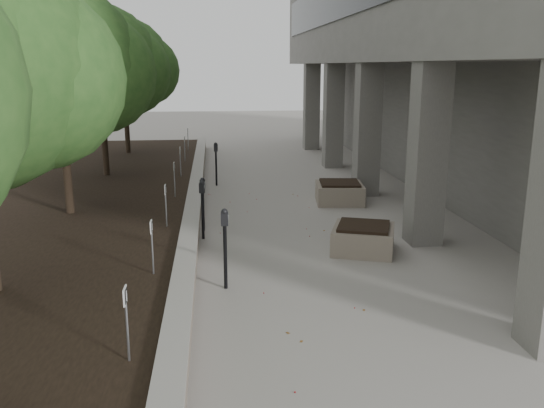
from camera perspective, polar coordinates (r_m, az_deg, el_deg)
ground at (r=7.23m, az=5.39°, el=-19.10°), size 90.00×90.00×0.00m
retaining_wall at (r=15.40m, az=-7.81°, el=-0.18°), size 0.39×26.00×0.50m
planting_bed at (r=15.98m, az=-21.09°, el=-0.67°), size 7.00×26.00×0.40m
crabapple_tree_3 at (r=14.41m, az=-20.39°, el=9.72°), size 4.60×4.00×5.44m
crabapple_tree_4 at (r=19.29m, az=-16.75°, el=10.78°), size 4.60×4.00×5.44m
crabapple_tree_5 at (r=24.22m, az=-14.57°, el=11.40°), size 4.60×4.00×5.44m
parking_sign_2 at (r=7.21m, az=-14.33°, el=-11.62°), size 0.04×0.22×0.96m
parking_sign_3 at (r=9.98m, az=-11.91°, el=-4.28°), size 0.04×0.22×0.96m
parking_sign_4 at (r=12.86m, az=-10.58°, el=-0.17°), size 0.04×0.22×0.96m
parking_sign_5 at (r=15.78m, az=-9.74°, el=2.42°), size 0.04×0.22×0.96m
parking_sign_6 at (r=18.73m, az=-9.16°, el=4.21°), size 0.04×0.22×0.96m
parking_sign_7 at (r=21.69m, az=-8.74°, el=5.50°), size 0.04×0.22×0.96m
parking_sign_8 at (r=24.66m, az=-8.42°, el=6.49°), size 0.04×0.22×0.96m
parking_meter_2 at (r=10.16m, az=-4.71°, el=-4.51°), size 0.15×0.12×1.49m
parking_meter_3 at (r=13.13m, az=-6.97°, el=-0.61°), size 0.16×0.13×1.38m
parking_meter_4 at (r=13.80m, az=-6.92°, el=-0.03°), size 0.16×0.13×1.32m
parking_meter_5 at (r=19.04m, az=-5.62°, el=4.00°), size 0.16×0.12×1.45m
planter_front at (r=12.43m, az=9.13°, el=-3.37°), size 1.62×1.62×0.59m
planter_back at (r=16.74m, az=6.77°, el=1.19°), size 1.47×1.47×0.62m
berry_scatter at (r=11.68m, az=0.15°, el=-5.80°), size 3.30×14.10×0.02m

